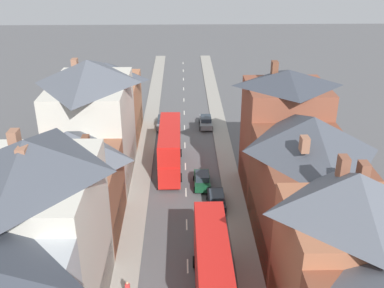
# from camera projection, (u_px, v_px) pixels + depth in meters

# --- Properties ---
(pavement_left) EXTENTS (2.20, 104.00, 0.14)m
(pavement_left) POSITION_uv_depth(u_px,v_px,m) (144.00, 159.00, 55.98)
(pavement_left) COLOR gray
(pavement_left) RESTS_ON ground
(pavement_right) EXTENTS (2.20, 104.00, 0.14)m
(pavement_right) POSITION_uv_depth(u_px,v_px,m) (226.00, 158.00, 56.20)
(pavement_right) COLOR gray
(pavement_right) RESTS_ON ground
(centre_line_dashes) EXTENTS (0.14, 97.80, 0.01)m
(centre_line_dashes) POSITION_uv_depth(u_px,v_px,m) (185.00, 166.00, 54.31)
(centre_line_dashes) COLOR silver
(centre_line_dashes) RESTS_ON ground
(terrace_row_left) EXTENTS (8.00, 62.47, 14.17)m
(terrace_row_left) POSITION_uv_depth(u_px,v_px,m) (61.00, 199.00, 36.32)
(terrace_row_left) COLOR #B2704C
(terrace_row_left) RESTS_ON ground
(terrace_row_right) EXTENTS (8.00, 45.62, 14.11)m
(terrace_row_right) POSITION_uv_depth(u_px,v_px,m) (335.00, 246.00, 31.06)
(terrace_row_right) COLOR #BCB7A8
(terrace_row_right) RESTS_ON ground
(double_decker_bus_lead) EXTENTS (2.74, 10.80, 5.30)m
(double_decker_bus_lead) POSITION_uv_depth(u_px,v_px,m) (170.00, 148.00, 52.52)
(double_decker_bus_lead) COLOR red
(double_decker_bus_lead) RESTS_ON ground
(double_decker_bus_mid_street) EXTENTS (2.74, 10.80, 5.30)m
(double_decker_bus_mid_street) POSITION_uv_depth(u_px,v_px,m) (212.00, 267.00, 33.78)
(double_decker_bus_mid_street) COLOR red
(double_decker_bus_mid_street) RESTS_ON ground
(car_near_blue) EXTENTS (1.90, 4.40, 1.69)m
(car_near_blue) POSITION_uv_depth(u_px,v_px,m) (206.00, 122.00, 65.07)
(car_near_blue) COLOR gray
(car_near_blue) RESTS_ON ground
(car_parked_left_a) EXTENTS (1.90, 4.46, 1.63)m
(car_parked_left_a) POSITION_uv_depth(u_px,v_px,m) (163.00, 122.00, 64.97)
(car_parked_left_a) COLOR gray
(car_parked_left_a) RESTS_ON ground
(car_parked_right_a) EXTENTS (1.90, 3.98, 1.68)m
(car_parked_right_a) POSITION_uv_depth(u_px,v_px,m) (202.00, 180.00, 49.69)
(car_parked_right_a) COLOR #144728
(car_parked_right_a) RESTS_ON ground
(car_mid_black) EXTENTS (1.90, 3.99, 1.58)m
(car_mid_black) POSITION_uv_depth(u_px,v_px,m) (216.00, 199.00, 46.14)
(car_mid_black) COLOR black
(car_mid_black) RESTS_ON ground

